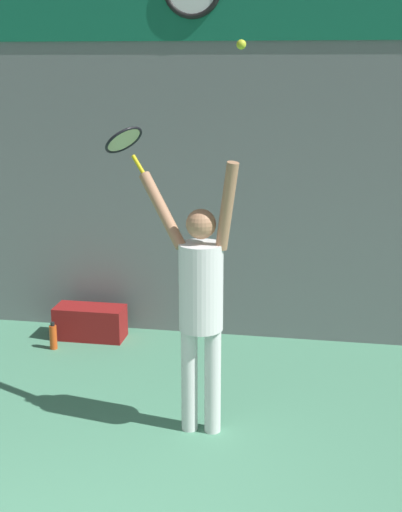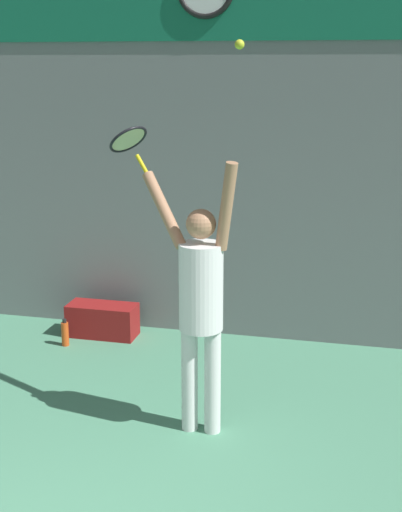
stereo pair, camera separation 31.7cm
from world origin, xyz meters
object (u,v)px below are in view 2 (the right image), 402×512
(tennis_ball, at_px, (240,44))
(equipment_bag, at_px, (103,320))
(tennis_racket, at_px, (129,141))
(water_bottle, at_px, (65,333))
(tennis_player, at_px, (200,297))

(tennis_ball, distance_m, equipment_bag, 3.84)
(tennis_racket, relative_size, water_bottle, 1.44)
(tennis_ball, distance_m, water_bottle, 3.85)
(tennis_ball, xyz_separation_m, water_bottle, (-2.09, 1.53, -2.85))
(tennis_racket, relative_size, equipment_bag, 0.57)
(tennis_racket, xyz_separation_m, water_bottle, (-1.11, 0.99, -2.13))
(tennis_player, xyz_separation_m, tennis_racket, (-0.68, 0.39, 1.13))
(tennis_racket, distance_m, tennis_ball, 1.34)
(tennis_racket, height_order, equipment_bag, tennis_racket)
(tennis_racket, distance_m, equipment_bag, 2.62)
(tennis_ball, relative_size, equipment_bag, 0.09)
(tennis_racket, bearing_deg, tennis_ball, -28.66)
(water_bottle, distance_m, equipment_bag, 0.45)
(tennis_ball, bearing_deg, equipment_bag, 133.83)
(water_bottle, bearing_deg, equipment_bag, 51.72)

